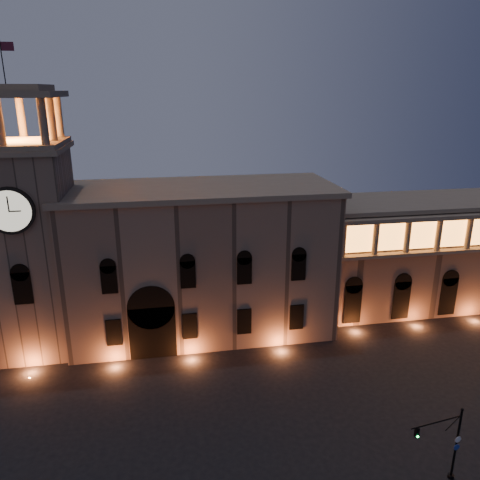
# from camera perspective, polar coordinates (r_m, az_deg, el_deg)

# --- Properties ---
(ground) EXTENTS (160.00, 160.00, 0.00)m
(ground) POSITION_cam_1_polar(r_m,az_deg,el_deg) (41.24, 1.96, -24.75)
(ground) COLOR black
(ground) RESTS_ON ground
(government_building) EXTENTS (30.80, 12.80, 17.60)m
(government_building) POSITION_cam_1_polar(r_m,az_deg,el_deg) (55.19, -4.78, -2.49)
(government_building) COLOR #78604E
(government_building) RESTS_ON ground
(clock_tower) EXTENTS (9.80, 9.80, 32.40)m
(clock_tower) POSITION_cam_1_polar(r_m,az_deg,el_deg) (54.71, -24.36, -0.13)
(clock_tower) COLOR #78604E
(clock_tower) RESTS_ON ground
(colonnade_wing) EXTENTS (40.60, 11.50, 14.50)m
(colonnade_wing) POSITION_cam_1_polar(r_m,az_deg,el_deg) (69.13, 24.45, -1.11)
(colonnade_wing) COLOR brown
(colonnade_wing) RESTS_ON ground
(traffic_light) EXTENTS (4.51, 1.00, 6.24)m
(traffic_light) POSITION_cam_1_polar(r_m,az_deg,el_deg) (40.14, 24.05, -21.81)
(traffic_light) COLOR black
(traffic_light) RESTS_ON ground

